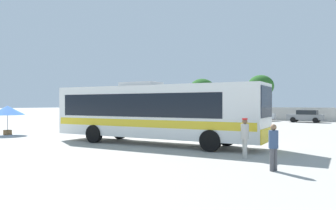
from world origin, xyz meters
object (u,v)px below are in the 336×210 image
Objects in this scene: parked_car_third_grey at (306,116)px; roadside_tree_left at (202,90)px; passenger_waiting_on_apron at (273,145)px; parked_car_leftmost_silver at (214,114)px; parked_car_second_silver at (257,115)px; attendant_by_bus_door at (245,135)px; vendor_umbrella_secondary_blue at (8,111)px; coach_bus_white_yellow at (153,111)px; roadside_tree_midleft at (261,86)px.

parked_car_third_grey is 18.92m from roadside_tree_left.
passenger_waiting_on_apron reaches higher than parked_car_leftmost_silver.
parked_car_leftmost_silver is at bearing -50.80° from roadside_tree_left.
parked_car_second_silver is at bearing 108.33° from passenger_waiting_on_apron.
attendant_by_bus_door is 0.26× the size of roadside_tree_left.
passenger_waiting_on_apron is at bearing -71.67° from parked_car_second_silver.
passenger_waiting_on_apron is at bearing -7.21° from vendor_umbrella_secondary_blue.
passenger_waiting_on_apron is 20.01m from vendor_umbrella_secondary_blue.
attendant_by_bus_door reaches higher than parked_car_second_silver.
passenger_waiting_on_apron is 0.24× the size of roadside_tree_left.
roadside_tree_left is (-11.27, 6.44, 3.81)m from parked_car_second_silver.
attendant_by_bus_door is at bearing -60.86° from roadside_tree_left.
parked_car_third_grey is at bearing -1.08° from parked_car_leftmost_silver.
attendant_by_bus_door is 1.05× the size of passenger_waiting_on_apron.
coach_bus_white_yellow reaches higher than passenger_waiting_on_apron.
attendant_by_bus_door is 41.18m from roadside_tree_left.
roadside_tree_midleft is (-8.33, 9.20, 4.31)m from parked_car_third_grey.
parked_car_third_grey is at bearing 0.31° from parked_car_second_silver.
parked_car_leftmost_silver is 0.67× the size of roadside_tree_left.
roadside_tree_midleft is at bearing 132.17° from parked_car_third_grey.
parked_car_leftmost_silver is (3.19, 29.15, -0.97)m from vendor_umbrella_secondary_blue.
vendor_umbrella_secondary_blue is (-18.13, 0.50, 0.81)m from attendant_by_bus_door.
roadside_tree_midleft is (-12.62, 40.63, 4.20)m from passenger_waiting_on_apron.
coach_bus_white_yellow is 7.90× the size of passenger_waiting_on_apron.
passenger_waiting_on_apron is 0.65× the size of vendor_umbrella_secondary_blue.
vendor_umbrella_secondary_blue is at bearing 178.42° from attendant_by_bus_door.
coach_bus_white_yellow is 2.89× the size of parked_car_leftmost_silver.
parked_car_second_silver reaches higher than parked_car_third_grey.
vendor_umbrella_secondary_blue is 0.56× the size of parked_car_leftmost_silver.
roadside_tree_midleft is (4.02, 8.96, 4.30)m from parked_car_leftmost_silver.
parked_car_second_silver is (-8.70, 29.39, -0.15)m from attendant_by_bus_door.
vendor_umbrella_secondary_blue reaches higher than parked_car_leftmost_silver.
coach_bus_white_yellow is 36.82m from roadside_tree_left.
roadside_tree_left reaches higher than attendant_by_bus_door.
coach_bus_white_yellow is 7.50× the size of attendant_by_bus_door.
attendant_by_bus_door is 18.15m from vendor_umbrella_secondary_blue.
roadside_tree_left is at bearing 150.26° from parked_car_second_silver.
parked_car_second_silver is at bearing -29.74° from roadside_tree_left.
coach_bus_white_yellow is at bearing 162.99° from attendant_by_bus_door.
passenger_waiting_on_apron is at bearing -82.22° from parked_car_third_grey.
parked_car_leftmost_silver is at bearing 107.73° from coach_bus_white_yellow.
coach_bus_white_yellow reaches higher than parked_car_third_grey.
vendor_umbrella_secondary_blue is (-12.08, -1.35, -0.11)m from coach_bus_white_yellow.
parked_car_second_silver is 10.42m from roadside_tree_midleft.
parked_car_leftmost_silver reaches higher than parked_car_second_silver.
parked_car_second_silver is (6.24, -0.27, 0.00)m from parked_car_leftmost_silver.
passenger_waiting_on_apron is 35.77m from parked_car_leftmost_silver.
parked_car_leftmost_silver is 12.35m from parked_car_third_grey.
passenger_waiting_on_apron is (1.71, -2.01, -0.06)m from attendant_by_bus_door.
vendor_umbrella_secondary_blue is 32.84m from parked_car_third_grey.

